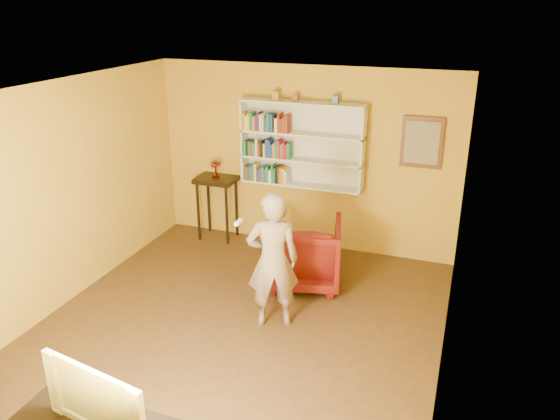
{
  "coord_description": "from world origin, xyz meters",
  "views": [
    {
      "loc": [
        2.28,
        -4.88,
        3.56
      ],
      "look_at": [
        0.25,
        0.75,
        1.22
      ],
      "focal_mm": 35.0,
      "sensor_mm": 36.0,
      "label": 1
    }
  ],
  "objects_px": {
    "armchair": "(304,252)",
    "person": "(273,261)",
    "ruby_lustre": "(216,166)",
    "console_table": "(217,188)",
    "television": "(104,394)",
    "bookshelf": "(303,144)"
  },
  "relations": [
    {
      "from": "armchair",
      "to": "person",
      "type": "relative_size",
      "value": 0.6
    },
    {
      "from": "bookshelf",
      "to": "console_table",
      "type": "height_order",
      "value": "bookshelf"
    },
    {
      "from": "armchair",
      "to": "television",
      "type": "bearing_deg",
      "value": 69.02
    },
    {
      "from": "ruby_lustre",
      "to": "armchair",
      "type": "relative_size",
      "value": 0.27
    },
    {
      "from": "ruby_lustre",
      "to": "armchair",
      "type": "bearing_deg",
      "value": -29.26
    },
    {
      "from": "person",
      "to": "ruby_lustre",
      "type": "bearing_deg",
      "value": -74.12
    },
    {
      "from": "console_table",
      "to": "television",
      "type": "bearing_deg",
      "value": -74.17
    },
    {
      "from": "person",
      "to": "television",
      "type": "distance_m",
      "value": 2.52
    },
    {
      "from": "console_table",
      "to": "person",
      "type": "distance_m",
      "value": 2.62
    },
    {
      "from": "person",
      "to": "television",
      "type": "xyz_separation_m",
      "value": [
        -0.4,
        -2.49,
        0.01
      ]
    },
    {
      "from": "armchair",
      "to": "television",
      "type": "xyz_separation_m",
      "value": [
        -0.44,
        -3.54,
        0.37
      ]
    },
    {
      "from": "console_table",
      "to": "armchair",
      "type": "relative_size",
      "value": 1.02
    },
    {
      "from": "console_table",
      "to": "person",
      "type": "bearing_deg",
      "value": -50.11
    },
    {
      "from": "armchair",
      "to": "television",
      "type": "height_order",
      "value": "television"
    },
    {
      "from": "bookshelf",
      "to": "person",
      "type": "height_order",
      "value": "bookshelf"
    },
    {
      "from": "console_table",
      "to": "ruby_lustre",
      "type": "height_order",
      "value": "ruby_lustre"
    },
    {
      "from": "bookshelf",
      "to": "console_table",
      "type": "xyz_separation_m",
      "value": [
        -1.33,
        -0.16,
        -0.77
      ]
    },
    {
      "from": "ruby_lustre",
      "to": "television",
      "type": "bearing_deg",
      "value": -74.17
    },
    {
      "from": "armchair",
      "to": "console_table",
      "type": "bearing_deg",
      "value": -43.19
    },
    {
      "from": "bookshelf",
      "to": "armchair",
      "type": "distance_m",
      "value": 1.65
    },
    {
      "from": "person",
      "to": "armchair",
      "type": "bearing_deg",
      "value": -116.01
    },
    {
      "from": "armchair",
      "to": "person",
      "type": "bearing_deg",
      "value": 74.07
    }
  ]
}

